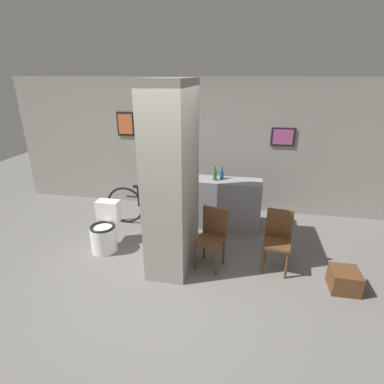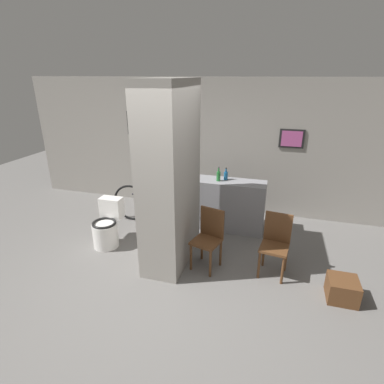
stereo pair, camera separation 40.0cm
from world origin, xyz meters
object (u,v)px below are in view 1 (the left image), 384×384
at_px(chair_near_pillar, 212,235).
at_px(bicycle, 153,207).
at_px(chair_by_doorway, 278,238).
at_px(toilet, 105,231).
at_px(bottle_tall, 215,175).

xyz_separation_m(chair_near_pillar, bicycle, (-1.23, 1.04, -0.11)).
distance_m(chair_by_doorway, bicycle, 2.35).
relative_size(toilet, chair_near_pillar, 0.85).
height_order(chair_by_doorway, bottle_tall, bottle_tall).
bearing_deg(toilet, chair_by_doorway, -0.36).
relative_size(bicycle, bottle_tall, 6.90).
bearing_deg(bottle_tall, chair_near_pillar, -84.75).
bearing_deg(bicycle, toilet, -118.54).
distance_m(chair_by_doorway, bottle_tall, 1.58).
xyz_separation_m(chair_near_pillar, chair_by_doorway, (0.92, 0.10, 0.00)).
relative_size(toilet, bicycle, 0.42).
relative_size(chair_by_doorway, bottle_tall, 3.43).
distance_m(toilet, bottle_tall, 2.05).
bearing_deg(chair_by_doorway, toilet, -172.62).
height_order(bicycle, bottle_tall, bottle_tall).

